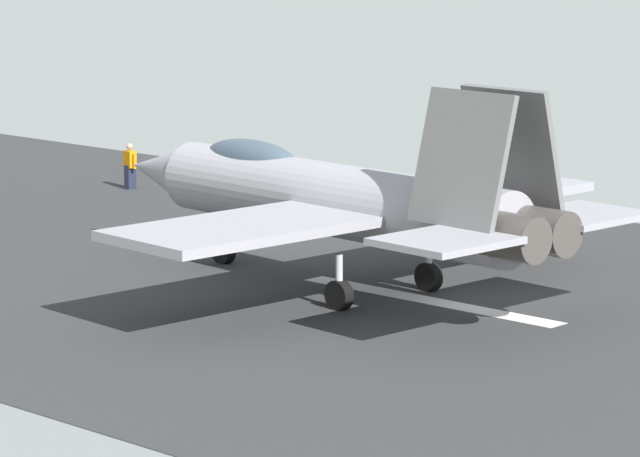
# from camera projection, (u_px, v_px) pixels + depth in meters

# --- Properties ---
(ground_plane) EXTENTS (400.00, 400.00, 0.00)m
(ground_plane) POSITION_uv_depth(u_px,v_px,m) (458.00, 307.00, 43.40)
(ground_plane) COLOR gray
(runway_strip) EXTENTS (240.00, 26.00, 0.02)m
(runway_strip) POSITION_uv_depth(u_px,v_px,m) (459.00, 307.00, 43.39)
(runway_strip) COLOR #313232
(runway_strip) RESTS_ON ground
(fighter_jet) EXTENTS (16.28, 14.64, 5.62)m
(fighter_jet) POSITION_uv_depth(u_px,v_px,m) (337.00, 198.00, 44.96)
(fighter_jet) COLOR #9B9AA1
(fighter_jet) RESTS_ON ground
(crew_person) EXTENTS (0.69, 0.36, 1.64)m
(crew_person) POSITION_uv_depth(u_px,v_px,m) (130.00, 166.00, 61.46)
(crew_person) COLOR #1E2338
(crew_person) RESTS_ON ground
(marker_cone_mid) EXTENTS (0.44, 0.44, 0.55)m
(marker_cone_mid) POSITION_uv_depth(u_px,v_px,m) (384.00, 188.00, 60.10)
(marker_cone_mid) COLOR orange
(marker_cone_mid) RESTS_ON ground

